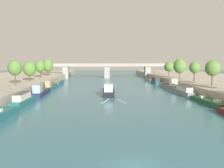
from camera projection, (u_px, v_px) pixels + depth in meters
ground_plane at (135, 168)px, 19.66m from camera, size 400.00×400.00×0.00m
barge_midriver at (109, 90)px, 64.35m from camera, size 3.65×18.27×3.14m
wake_behind_barge at (114, 101)px, 52.23m from camera, size 5.60×6.00×0.03m
moored_boat_left_midway at (23, 100)px, 47.20m from camera, size 2.16×10.73×2.69m
moored_boat_left_second at (41, 92)px, 61.11m from camera, size 2.61×12.58×3.11m
moored_boat_left_lone at (51, 86)px, 74.26m from camera, size 2.33×11.76×2.95m
moored_boat_left_near at (59, 83)px, 88.49m from camera, size 2.43×11.90×2.32m
moored_boat_right_far at (208, 102)px, 48.47m from camera, size 2.65×13.01×2.13m
moored_boat_right_end at (183, 91)px, 61.68m from camera, size 2.36×12.38×2.46m
moored_boat_right_gap_after at (169, 85)px, 76.23m from camera, size 3.02×14.03×3.46m
moored_boat_right_near at (156, 81)px, 91.49m from camera, size 2.44×11.63×2.50m
moored_boat_right_lone at (149, 80)px, 103.65m from camera, size 2.19×10.13×2.08m
tree_left_third at (15, 68)px, 61.85m from camera, size 3.71×3.71×6.82m
tree_left_nearest at (30, 69)px, 73.44m from camera, size 4.06×4.06×6.52m
tree_left_far at (40, 66)px, 87.34m from camera, size 3.70×3.70×6.69m
tree_left_second at (48, 66)px, 100.94m from camera, size 4.52×4.52×7.24m
tree_right_end_of_row at (213, 68)px, 61.73m from camera, size 3.97×3.97×6.76m
tree_right_by_lamp at (195, 68)px, 73.45m from camera, size 3.29×3.29×6.33m
tree_right_third at (180, 66)px, 85.37m from camera, size 4.59×4.59×7.29m
tree_right_midway at (169, 67)px, 98.81m from camera, size 4.31×4.31×6.16m
bridge_far at (107, 69)px, 119.41m from camera, size 66.79×4.40×7.62m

